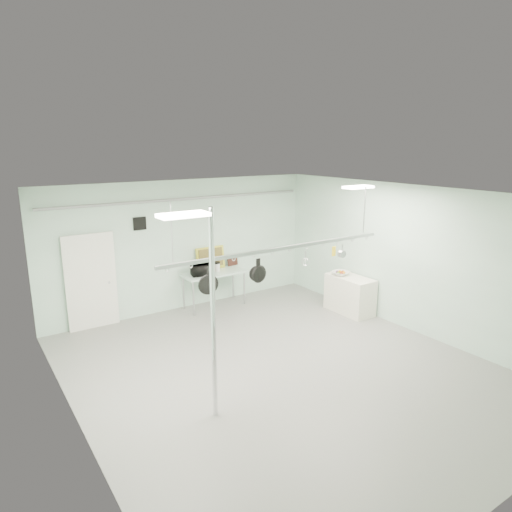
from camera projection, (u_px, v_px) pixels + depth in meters
floor at (281, 369)px, 8.39m from camera, size 8.00×8.00×0.00m
ceiling at (283, 196)px, 7.62m from camera, size 7.00×8.00×0.02m
back_wall at (184, 245)px, 11.22m from camera, size 7.00×0.02×3.20m
right_wall at (410, 259)px, 9.90m from camera, size 0.02×8.00×3.20m
door at (91, 283)px, 10.07m from camera, size 1.10×0.10×2.20m
wall_vent at (140, 224)px, 10.45m from camera, size 0.30×0.04×0.30m
conduit_pipe at (184, 199)px, 10.87m from camera, size 6.60×0.07×0.07m
chrome_pole at (213, 317)px, 6.60m from camera, size 0.08×0.08×3.20m
prep_table at (214, 275)px, 11.42m from camera, size 1.60×0.70×0.91m
side_cabinet at (350, 295)px, 11.12m from camera, size 0.60×1.20×0.90m
pot_rack at (281, 247)px, 8.20m from camera, size 4.80×0.06×1.00m
light_panel_left at (183, 215)px, 5.79m from camera, size 0.65×0.30×0.05m
light_panel_right at (358, 187)px, 9.41m from camera, size 0.65×0.30×0.05m
microwave at (202, 269)px, 11.11m from camera, size 0.59×0.47×0.29m
coffee_canister at (217, 267)px, 11.46m from camera, size 0.19×0.19×0.20m
painting_large at (210, 258)px, 11.61m from camera, size 0.78×0.14×0.58m
painting_small at (232, 261)px, 12.00m from camera, size 0.30×0.10×0.25m
fruit_bowl at (341, 273)px, 11.14m from camera, size 0.50×0.50×0.10m
skillet_left at (208, 280)px, 7.49m from camera, size 0.35×0.12×0.46m
skillet_mid at (259, 270)px, 8.03m from camera, size 0.32×0.10×0.43m
skillet_right at (257, 269)px, 8.00m from camera, size 0.29×0.16×0.39m
whisk at (306, 259)px, 8.59m from camera, size 0.17×0.17×0.32m
grater at (334, 251)px, 8.97m from camera, size 0.09×0.05×0.22m
saucepan at (342, 252)px, 9.10m from camera, size 0.18×0.16×0.29m
fruit_cluster at (341, 272)px, 11.13m from camera, size 0.24×0.24×0.09m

